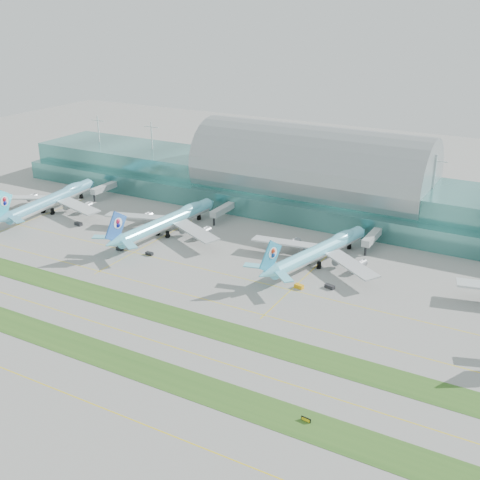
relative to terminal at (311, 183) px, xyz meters
The scene contains 18 objects.
ground 129.58m from the terminal, 90.00° to the right, with size 700.00×700.00×0.00m, color gray.
terminal is the anchor object (origin of this frame).
grass_strip_near 157.43m from the terminal, 90.00° to the right, with size 420.00×12.00×0.08m, color #2D591E.
grass_strip_far 127.58m from the terminal, 90.00° to the right, with size 420.00×12.00×0.08m, color #2D591E.
taxiline_a 177.36m from the terminal, 90.00° to the right, with size 420.00×0.35×0.01m, color yellow.
taxiline_b 143.50m from the terminal, 90.00° to the right, with size 420.00×0.35×0.01m, color yellow.
taxiline_c 111.70m from the terminal, 90.01° to the right, with size 420.00×0.35×0.01m, color yellow.
taxiline_d 89.92m from the terminal, 90.01° to the right, with size 420.00×0.35×0.01m, color yellow.
airliner_a 131.80m from the terminal, 150.03° to the right, with size 65.53×74.74×20.56m.
airliner_b 77.15m from the terminal, 124.75° to the right, with size 65.25×74.35×20.45m.
airliner_c 68.46m from the terminal, 63.63° to the right, with size 60.18×69.50×19.40m.
gse_a 149.90m from the terminal, 150.09° to the right, with size 2.92×1.78×1.25m, color orange.
gse_b 116.59m from the terminal, 139.37° to the right, with size 3.79×1.97×1.50m, color black.
gse_c 104.11m from the terminal, 119.32° to the right, with size 3.12×1.42×1.43m, color black.
gse_d 96.01m from the terminal, 112.44° to the right, with size 3.19×1.73×1.27m, color black.
gse_e 92.79m from the terminal, 69.50° to the right, with size 3.43×1.70×1.55m, color orange.
gse_f 91.82m from the terminal, 62.29° to the right, with size 3.78×1.75×1.41m, color black.
taxiway_sign_east 169.05m from the terminal, 67.36° to the right, with size 2.79×0.64×1.18m.
Camera 1 is at (111.31, -145.19, 101.12)m, focal length 45.00 mm.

